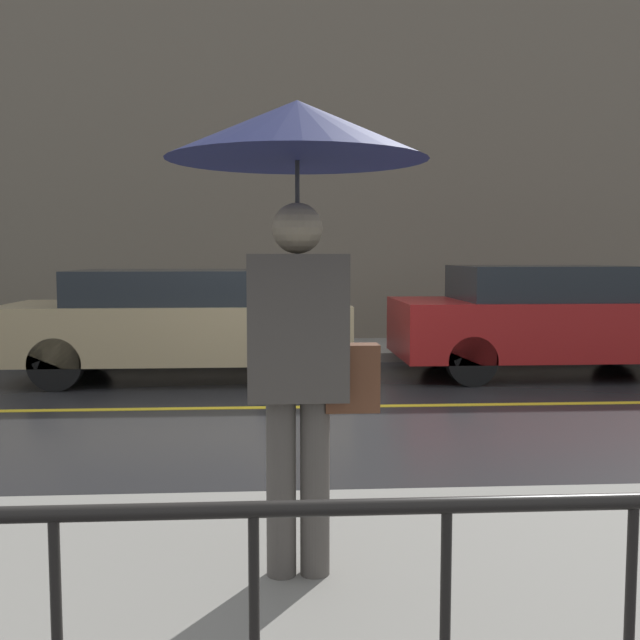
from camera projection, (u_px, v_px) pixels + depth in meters
name	position (u px, v px, depth m)	size (l,w,h in m)	color
ground_plane	(308.00, 407.00, 7.76)	(80.00, 80.00, 0.00)	#262628
sidewalk_near	(366.00, 629.00, 3.02)	(28.00, 3.18, 0.14)	gray
sidewalk_far	(295.00, 350.00, 11.89)	(28.00, 1.99, 0.14)	gray
lane_marking	(308.00, 407.00, 7.76)	(25.20, 0.12, 0.01)	gold
building_storefront	(292.00, 164.00, 12.76)	(28.00, 0.30, 6.24)	#706656
pedestrian	(298.00, 193.00, 3.24)	(1.14, 1.14, 2.10)	#4C4742
car_tan	(176.00, 322.00, 9.51)	(4.28, 1.78, 1.38)	tan
car_red	(547.00, 319.00, 9.82)	(4.05, 1.78, 1.43)	maroon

